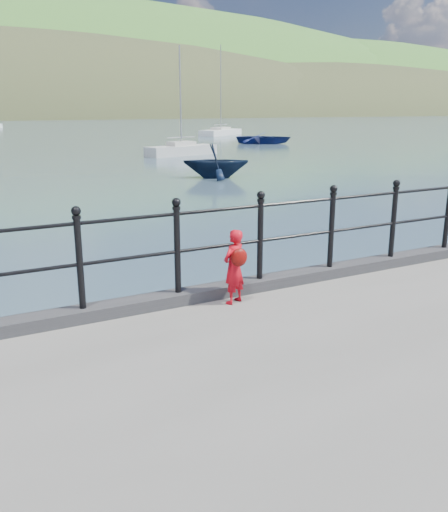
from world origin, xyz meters
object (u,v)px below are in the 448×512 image
launch_blue (264,138)px  launch_navy (216,161)px  sailboat_far (221,132)px  sailboat_near (181,151)px  railing (220,235)px  child (234,266)px

launch_blue → launch_navy: size_ratio=1.63×
launch_blue → sailboat_far: bearing=23.5°
launch_navy → sailboat_near: (3.75, 12.80, -0.50)m
railing → sailboat_near: (12.99, 30.89, -1.48)m
launch_blue → sailboat_near: size_ratio=0.67×
railing → sailboat_far: (29.48, 56.10, -1.48)m
launch_navy → sailboat_near: sailboat_near is taller
railing → child: (0.03, -0.32, -0.34)m
railing → launch_navy: bearing=62.9°
child → launch_navy: child is taller
child → launch_navy: (9.21, 18.41, -0.64)m
child → sailboat_near: (12.96, 31.21, -1.14)m
sailboat_near → launch_navy: bearing=-120.9°
railing → launch_navy: size_ratio=5.66×
railing → sailboat_near: 33.54m
launch_blue → launch_navy: launch_navy is taller
launch_blue → sailboat_near: (-12.36, -8.42, -0.20)m
launch_blue → child: bearing=-175.3°
railing → sailboat_near: bearing=67.2°
railing → sailboat_far: 63.39m
railing → sailboat_near: sailboat_near is taller
child → sailboat_far: 63.66m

